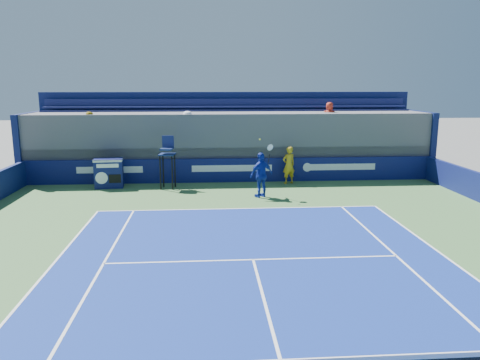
{
  "coord_description": "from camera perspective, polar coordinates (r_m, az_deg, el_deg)",
  "views": [
    {
      "loc": [
        -1.26,
        -5.89,
        4.83
      ],
      "look_at": [
        0.0,
        11.5,
        1.25
      ],
      "focal_mm": 35.0,
      "sensor_mm": 36.0,
      "label": 1
    }
  ],
  "objects": [
    {
      "name": "stadium_seating",
      "position": [
        25.24,
        -1.23,
        4.8
      ],
      "size": [
        21.0,
        4.05,
        4.4
      ],
      "color": "#545459",
      "rests_on": "ground"
    },
    {
      "name": "ball_person",
      "position": [
        23.1,
        5.96,
        1.83
      ],
      "size": [
        0.78,
        0.65,
        1.84
      ],
      "primitive_type": "imported",
      "rotation": [
        0.0,
        0.0,
        3.5
      ],
      "color": "gold",
      "rests_on": "apron"
    },
    {
      "name": "back_hoarding",
      "position": [
        23.41,
        -0.98,
        1.2
      ],
      "size": [
        20.4,
        0.21,
        1.2
      ],
      "color": "#0D124C",
      "rests_on": "ground"
    },
    {
      "name": "match_clock",
      "position": [
        22.93,
        -15.7,
        0.9
      ],
      "size": [
        1.38,
        0.83,
        1.4
      ],
      "color": "#0F154D",
      "rests_on": "ground"
    },
    {
      "name": "tennis_player",
      "position": [
        20.17,
        2.63,
        0.62
      ],
      "size": [
        1.23,
        0.98,
        2.57
      ],
      "color": "#122795",
      "rests_on": "apron"
    },
    {
      "name": "umpire_chair",
      "position": [
        22.06,
        -8.85,
        2.86
      ],
      "size": [
        0.8,
        0.8,
        2.48
      ],
      "color": "black",
      "rests_on": "ground"
    }
  ]
}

